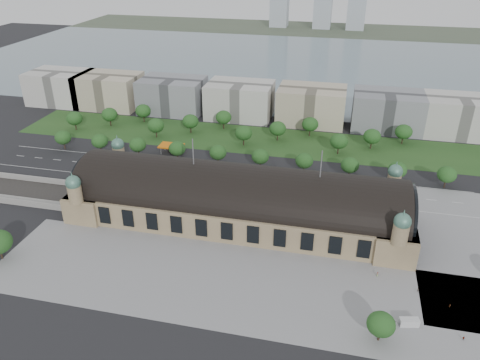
% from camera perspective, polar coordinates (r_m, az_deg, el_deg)
% --- Properties ---
extents(ground, '(900.00, 900.00, 0.00)m').
position_cam_1_polar(ground, '(213.54, -0.23, -4.76)').
color(ground, black).
rests_on(ground, ground).
extents(station, '(150.00, 48.40, 44.30)m').
position_cam_1_polar(station, '(208.21, -0.24, -2.37)').
color(station, tan).
rests_on(station, ground).
extents(track_cutting, '(70.00, 24.00, 3.10)m').
position_cam_1_polar(track_cutting, '(256.68, -25.02, -1.47)').
color(track_cutting, black).
rests_on(track_cutting, ground).
extents(plaza_south, '(190.00, 48.00, 0.12)m').
position_cam_1_polar(plaza_south, '(177.11, -0.34, -12.61)').
color(plaza_south, gray).
rests_on(plaza_south, ground).
extents(road_slab, '(260.00, 26.00, 0.10)m').
position_cam_1_polar(road_slab, '(249.86, -2.70, 0.35)').
color(road_slab, black).
rests_on(road_slab, ground).
extents(grass_belt, '(300.00, 45.00, 0.10)m').
position_cam_1_polar(grass_belt, '(297.23, 1.06, 5.00)').
color(grass_belt, '#254B1E').
rests_on(grass_belt, ground).
extents(petrol_station, '(14.00, 13.00, 5.05)m').
position_cam_1_polar(petrol_station, '(281.91, -7.90, 4.08)').
color(petrol_station, orange).
rests_on(petrol_station, ground).
extents(lake, '(700.00, 320.00, 0.08)m').
position_cam_1_polar(lake, '(488.83, 8.03, 13.85)').
color(lake, slate).
rests_on(lake, ground).
extents(far_shore, '(700.00, 120.00, 0.14)m').
position_cam_1_polar(far_shore, '(684.34, 9.83, 17.65)').
color(far_shore, '#44513D').
rests_on(far_shore, ground).
extents(far_tower_right, '(24.00, 24.00, 75.00)m').
position_cam_1_polar(far_tower_right, '(687.76, 14.14, 20.47)').
color(far_tower_right, '#9EA8B2').
rests_on(far_tower_right, ground).
extents(office_0, '(45.00, 32.00, 24.00)m').
position_cam_1_polar(office_0, '(387.73, -20.99, 10.52)').
color(office_0, beige).
rests_on(office_0, ground).
extents(office_1, '(45.00, 32.00, 24.00)m').
position_cam_1_polar(office_1, '(367.45, -15.66, 10.45)').
color(office_1, '#BCB094').
rests_on(office_1, ground).
extents(office_2, '(45.00, 32.00, 24.00)m').
position_cam_1_polar(office_2, '(346.95, -8.22, 10.20)').
color(office_2, gray).
rests_on(office_2, ground).
extents(office_3, '(45.00, 32.00, 24.00)m').
position_cam_1_polar(office_3, '(332.77, -0.02, 9.72)').
color(office_3, beige).
rests_on(office_3, ground).
extents(office_4, '(45.00, 32.00, 24.00)m').
position_cam_1_polar(office_4, '(325.71, 8.69, 9.00)').
color(office_4, '#BCB094').
rests_on(office_4, ground).
extents(office_5, '(45.00, 32.00, 24.00)m').
position_cam_1_polar(office_5, '(326.26, 17.53, 8.06)').
color(office_5, gray).
rests_on(office_5, ground).
extents(office_6, '(45.00, 32.00, 24.00)m').
position_cam_1_polar(office_6, '(333.23, 25.27, 7.07)').
color(office_6, beige).
rests_on(office_6, ground).
extents(tree_row_0, '(9.60, 9.60, 11.52)m').
position_cam_1_polar(tree_row_0, '(299.50, -20.77, 4.86)').
color(tree_row_0, '#2D2116').
rests_on(tree_row_0, ground).
extents(tree_row_1, '(9.60, 9.60, 11.52)m').
position_cam_1_polar(tree_row_1, '(287.28, -16.73, 4.56)').
color(tree_row_1, '#2D2116').
rests_on(tree_row_1, ground).
extents(tree_row_2, '(9.60, 9.60, 11.52)m').
position_cam_1_polar(tree_row_2, '(276.60, -12.36, 4.22)').
color(tree_row_2, '#2D2116').
rests_on(tree_row_2, ground).
extents(tree_row_3, '(9.60, 9.60, 11.52)m').
position_cam_1_polar(tree_row_3, '(267.65, -7.68, 3.82)').
color(tree_row_3, '#2D2116').
rests_on(tree_row_3, ground).
extents(tree_row_4, '(9.60, 9.60, 11.52)m').
position_cam_1_polar(tree_row_4, '(260.62, -2.71, 3.37)').
color(tree_row_4, '#2D2116').
rests_on(tree_row_4, ground).
extents(tree_row_5, '(9.60, 9.60, 11.52)m').
position_cam_1_polar(tree_row_5, '(255.65, 2.49, 2.87)').
color(tree_row_5, '#2D2116').
rests_on(tree_row_5, ground).
extents(tree_row_6, '(9.60, 9.60, 11.52)m').
position_cam_1_polar(tree_row_6, '(252.87, 7.84, 2.34)').
color(tree_row_6, '#2D2116').
rests_on(tree_row_6, ground).
extents(tree_row_7, '(9.60, 9.60, 11.52)m').
position_cam_1_polar(tree_row_7, '(252.36, 13.26, 1.77)').
color(tree_row_7, '#2D2116').
rests_on(tree_row_7, ground).
extents(tree_row_8, '(9.60, 9.60, 11.52)m').
position_cam_1_polar(tree_row_8, '(254.11, 18.65, 1.19)').
color(tree_row_8, '#2D2116').
rests_on(tree_row_8, ground).
extents(tree_row_9, '(9.60, 9.60, 11.52)m').
position_cam_1_polar(tree_row_9, '(258.10, 23.91, 0.62)').
color(tree_row_9, '#2D2116').
rests_on(tree_row_9, ground).
extents(tree_belt_0, '(10.40, 10.40, 12.48)m').
position_cam_1_polar(tree_belt_0, '(327.88, -19.54, 7.10)').
color(tree_belt_0, '#2D2116').
rests_on(tree_belt_0, ground).
extents(tree_belt_1, '(10.40, 10.40, 12.48)m').
position_cam_1_polar(tree_belt_1, '(328.17, -15.63, 7.70)').
color(tree_belt_1, '#2D2116').
rests_on(tree_belt_1, ground).
extents(tree_belt_2, '(10.40, 10.40, 12.48)m').
position_cam_1_polar(tree_belt_2, '(330.00, -11.73, 8.26)').
color(tree_belt_2, '#2D2116').
rests_on(tree_belt_2, ground).
extents(tree_belt_3, '(10.40, 10.40, 12.48)m').
position_cam_1_polar(tree_belt_3, '(302.01, -10.23, 6.57)').
color(tree_belt_3, '#2D2116').
rests_on(tree_belt_3, ground).
extents(tree_belt_4, '(10.40, 10.40, 12.48)m').
position_cam_1_polar(tree_belt_4, '(305.89, -6.07, 7.14)').
color(tree_belt_4, '#2D2116').
rests_on(tree_belt_4, ground).
extents(tree_belt_5, '(10.40, 10.40, 12.48)m').
position_cam_1_polar(tree_belt_5, '(311.35, -2.02, 7.65)').
color(tree_belt_5, '#2D2116').
rests_on(tree_belt_5, ground).
extents(tree_belt_6, '(10.40, 10.40, 12.48)m').
position_cam_1_polar(tree_belt_6, '(285.33, 0.45, 5.75)').
color(tree_belt_6, '#2D2116').
rests_on(tree_belt_6, ground).
extents(tree_belt_7, '(10.40, 10.40, 12.48)m').
position_cam_1_polar(tree_belt_7, '(293.15, 4.62, 6.28)').
color(tree_belt_7, '#2D2116').
rests_on(tree_belt_7, ground).
extents(tree_belt_8, '(10.40, 10.40, 12.48)m').
position_cam_1_polar(tree_belt_8, '(302.44, 8.55, 6.74)').
color(tree_belt_8, '#2D2116').
rests_on(tree_belt_8, ground).
extents(tree_belt_9, '(10.40, 10.40, 12.48)m').
position_cam_1_polar(tree_belt_9, '(279.49, 11.97, 4.65)').
color(tree_belt_9, '#2D2116').
rests_on(tree_belt_9, ground).
extents(tree_belt_10, '(10.40, 10.40, 12.48)m').
position_cam_1_polar(tree_belt_10, '(291.21, 15.81, 5.14)').
color(tree_belt_10, '#2D2116').
rests_on(tree_belt_10, ground).
extents(tree_belt_11, '(10.40, 10.40, 12.48)m').
position_cam_1_polar(tree_belt_11, '(304.15, 19.33, 5.57)').
color(tree_belt_11, '#2D2116').
rests_on(tree_belt_11, ground).
extents(tree_plaza_s, '(9.00, 9.00, 10.64)m').
position_cam_1_polar(tree_plaza_s, '(158.94, 16.81, -16.49)').
color(tree_plaza_s, '#2D2116').
rests_on(tree_plaza_s, ground).
extents(traffic_car_1, '(4.07, 1.58, 1.32)m').
position_cam_1_polar(traffic_car_1, '(277.11, -14.48, 2.48)').
color(traffic_car_1, gray).
rests_on(traffic_car_1, ground).
extents(traffic_car_3, '(5.23, 2.34, 1.49)m').
position_cam_1_polar(traffic_car_3, '(257.78, -8.41, 1.16)').
color(traffic_car_3, maroon).
rests_on(traffic_car_3, ground).
extents(traffic_car_4, '(4.69, 2.17, 1.56)m').
position_cam_1_polar(traffic_car_4, '(246.32, 0.31, 0.17)').
color(traffic_car_4, '#1C1946').
rests_on(traffic_car_4, ground).
extents(traffic_car_5, '(4.94, 1.73, 1.63)m').
position_cam_1_polar(traffic_car_5, '(249.19, 11.05, -0.04)').
color(traffic_car_5, '#505457').
rests_on(traffic_car_5, ground).
extents(traffic_car_6, '(6.12, 3.16, 1.65)m').
position_cam_1_polar(traffic_car_6, '(239.46, 17.80, -2.13)').
color(traffic_car_6, white).
rests_on(traffic_car_6, ground).
extents(parked_car_0, '(4.16, 3.14, 1.31)m').
position_cam_1_polar(parked_car_0, '(260.52, -16.31, 0.55)').
color(parked_car_0, black).
rests_on(parked_car_0, ground).
extents(parked_car_1, '(5.47, 5.01, 1.42)m').
position_cam_1_polar(parked_car_1, '(256.98, -15.16, 0.34)').
color(parked_car_1, '#992B13').
rests_on(parked_car_1, ground).
extents(parked_car_2, '(4.96, 3.83, 1.34)m').
position_cam_1_polar(parked_car_2, '(247.88, -12.11, -0.34)').
color(parked_car_2, '#1A224A').
rests_on(parked_car_2, ground).
extents(parked_car_3, '(4.75, 3.23, 1.50)m').
position_cam_1_polar(parked_car_3, '(252.49, -12.67, 0.16)').
color(parked_car_3, '#515358').
rests_on(parked_car_3, ground).
extents(parked_car_4, '(5.13, 3.67, 1.61)m').
position_cam_1_polar(parked_car_4, '(242.62, -9.33, -0.68)').
color(parked_car_4, white).
rests_on(parked_car_4, ground).
extents(parked_car_5, '(5.86, 5.10, 1.50)m').
position_cam_1_polar(parked_car_5, '(242.54, -6.76, -0.52)').
color(parked_car_5, gray).
rests_on(parked_car_5, ground).
extents(parked_car_6, '(5.18, 4.78, 1.46)m').
position_cam_1_polar(parked_car_6, '(239.76, -7.43, -0.92)').
color(parked_car_6, black).
rests_on(parked_car_6, ground).
extents(bus_west, '(11.94, 3.78, 3.27)m').
position_cam_1_polar(bus_west, '(238.51, 2.41, -0.61)').
color(bus_west, red).
rests_on(bus_west, ground).
extents(bus_mid, '(10.58, 2.99, 2.92)m').
position_cam_1_polar(bus_mid, '(235.74, 0.97, -1.00)').
color(bus_mid, silver).
rests_on(bus_mid, ground).
extents(bus_east, '(11.17, 2.85, 3.10)m').
position_cam_1_polar(bus_east, '(237.09, 6.41, -0.98)').
color(bus_east, silver).
rests_on(bus_east, ground).
extents(van_south, '(6.70, 3.80, 2.74)m').
position_cam_1_polar(van_south, '(170.42, 19.80, -16.01)').
color(van_south, silver).
rests_on(van_south, ground).
extents(pedestrian_0, '(1.01, 0.73, 1.87)m').
position_cam_1_polar(pedestrian_0, '(187.48, 16.40, -10.97)').
color(pedestrian_0, gray).
rests_on(pedestrian_0, ground).
extents(pedestrian_1, '(0.46, 0.62, 1.54)m').
position_cam_1_polar(pedestrian_1, '(182.67, 24.21, -13.81)').
color(pedestrian_1, gray).
rests_on(pedestrian_1, ground).
extents(pedestrian_2, '(0.80, 0.93, 1.65)m').
position_cam_1_polar(pedestrian_2, '(185.16, 20.89, -12.40)').
color(pedestrian_2, gray).
rests_on(pedestrian_2, ground).
extents(pedestrian_3, '(1.08, 0.77, 1.67)m').
position_cam_1_polar(pedestrian_3, '(172.32, 25.60, -17.02)').
color(pedestrian_3, gray).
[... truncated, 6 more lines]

